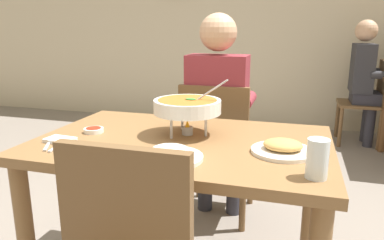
{
  "coord_description": "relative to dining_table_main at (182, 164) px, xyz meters",
  "views": [
    {
      "loc": [
        0.47,
        -1.43,
        1.22
      ],
      "look_at": [
        0.0,
        0.15,
        0.8
      ],
      "focal_mm": 33.97,
      "sensor_mm": 36.0,
      "label": 1
    }
  ],
  "objects": [
    {
      "name": "cafe_rear_partition",
      "position": [
        0.0,
        3.27,
        0.86
      ],
      "size": [
        10.0,
        0.1,
        3.0
      ],
      "primitive_type": "cube",
      "color": "beige",
      "rests_on": "ground_plane"
    },
    {
      "name": "rice_plate",
      "position": [
        0.04,
        -0.25,
        0.14
      ],
      "size": [
        0.24,
        0.24,
        0.06
      ],
      "color": "white",
      "rests_on": "dining_table_main"
    },
    {
      "name": "dining_table_main",
      "position": [
        0.0,
        0.0,
        0.0
      ],
      "size": [
        1.25,
        0.82,
        0.75
      ],
      "color": "brown",
      "rests_on": "ground_plane"
    },
    {
      "name": "chair_diner_main",
      "position": [
        -0.0,
        0.7,
        -0.13
      ],
      "size": [
        0.44,
        0.44,
        0.9
      ],
      "color": "brown",
      "rests_on": "ground_plane"
    },
    {
      "name": "patron_bg_middle",
      "position": [
        1.14,
        2.73,
        0.11
      ],
      "size": [
        0.45,
        0.4,
        1.31
      ],
      "color": "#2D2D38",
      "rests_on": "ground_plane"
    },
    {
      "name": "diner_main",
      "position": [
        0.0,
        0.73,
        0.11
      ],
      "size": [
        0.4,
        0.45,
        1.31
      ],
      "color": "#2D2D38",
      "rests_on": "ground_plane"
    },
    {
      "name": "spoon_utensil",
      "position": [
        -0.46,
        -0.23,
        0.12
      ],
      "size": [
        0.04,
        0.17,
        0.01
      ],
      "primitive_type": "cube",
      "rotation": [
        0.0,
        0.0,
        0.19
      ],
      "color": "silver",
      "rests_on": "dining_table_main"
    },
    {
      "name": "appetizer_plate",
      "position": [
        0.43,
        -0.06,
        0.14
      ],
      "size": [
        0.24,
        0.24,
        0.06
      ],
      "color": "white",
      "rests_on": "dining_table_main"
    },
    {
      "name": "napkin_folded",
      "position": [
        -0.49,
        -0.18,
        0.12
      ],
      "size": [
        0.13,
        0.09,
        0.02
      ],
      "primitive_type": "cube",
      "rotation": [
        0.0,
        0.0,
        -0.1
      ],
      "color": "white",
      "rests_on": "dining_table_main"
    },
    {
      "name": "fork_utensil",
      "position": [
        -0.51,
        -0.23,
        0.12
      ],
      "size": [
        0.09,
        0.16,
        0.01
      ],
      "primitive_type": "cube",
      "rotation": [
        0.0,
        0.0,
        0.48
      ],
      "color": "silver",
      "rests_on": "dining_table_main"
    },
    {
      "name": "chair_bg_middle",
      "position": [
        1.21,
        2.73,
        -0.13
      ],
      "size": [
        0.44,
        0.44,
        0.9
      ],
      "color": "brown",
      "rests_on": "ground_plane"
    },
    {
      "name": "drink_glass",
      "position": [
        0.54,
        -0.28,
        0.17
      ],
      "size": [
        0.07,
        0.07,
        0.13
      ],
      "color": "silver",
      "rests_on": "dining_table_main"
    },
    {
      "name": "sauce_dish",
      "position": [
        -0.43,
        -0.01,
        0.13
      ],
      "size": [
        0.09,
        0.09,
        0.02
      ],
      "color": "white",
      "rests_on": "dining_table_main"
    },
    {
      "name": "curry_bowl",
      "position": [
        -0.0,
        0.08,
        0.25
      ],
      "size": [
        0.33,
        0.3,
        0.26
      ],
      "color": "silver",
      "rests_on": "dining_table_main"
    }
  ]
}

